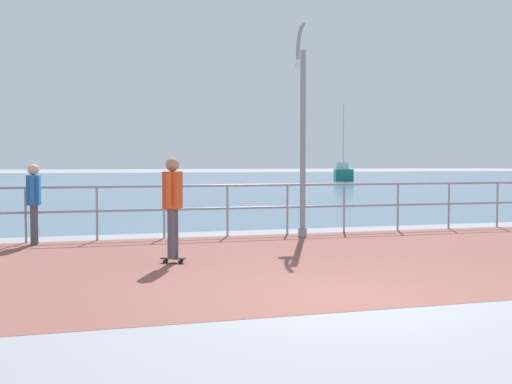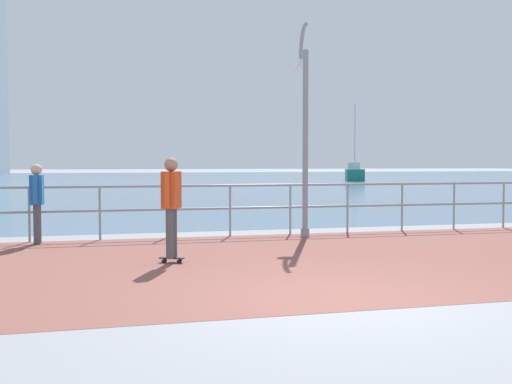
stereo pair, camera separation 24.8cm
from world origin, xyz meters
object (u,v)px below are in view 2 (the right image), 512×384
lamppost (304,120)px  skateboarder (171,200)px  bystander (37,197)px  sailboat_navy (354,173)px

lamppost → skateboarder: (-3.23, -2.88, -1.55)m
bystander → sailboat_navy: (23.72, 38.70, -0.27)m
skateboarder → bystander: bearing=128.5°
skateboarder → bystander: skateboarder is taller
sailboat_navy → skateboarder: bearing=-117.2°
lamppost → skateboarder: 4.60m
bystander → sailboat_navy: sailboat_navy is taller
sailboat_navy → lamppost: bearing=-115.1°
sailboat_navy → bystander: bearing=-121.5°
skateboarder → lamppost: bearing=41.7°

